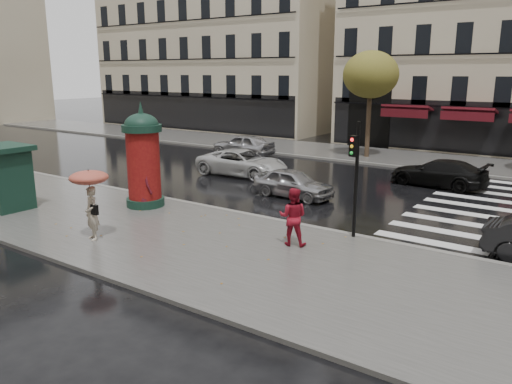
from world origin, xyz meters
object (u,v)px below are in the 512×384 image
Objects in this scene: man_burgundy at (143,183)px; car_white at (242,163)px; woman_red at (293,217)px; car_silver at (293,183)px; car_black at (439,173)px; traffic_light at (355,169)px; morris_column at (143,157)px; newsstand at (5,176)px; woman_umbrella at (90,193)px; car_far_silver at (243,145)px.

car_white is (-0.90, 7.80, -0.42)m from man_burgundy.
man_burgundy is at bearing -22.52° from woman_red.
car_black is (4.63, 5.81, 0.03)m from car_silver.
man_burgundy is at bearing -170.62° from traffic_light.
traffic_light is (8.47, 1.09, 0.28)m from morris_column.
newsstand is (-12.61, -4.49, -0.98)m from traffic_light.
woman_umbrella is at bearing -20.25° from car_black.
traffic_light is at bearing -144.06° from woman_red.
woman_red is 7.07m from man_burgundy.
morris_column is 7.69m from car_white.
newsstand reaches higher than car_black.
car_black is at bearing 65.10° from woman_umbrella.
newsstand reaches higher than car_silver.
car_far_silver is at bearing 109.15° from morris_column.
woman_umbrella is 0.47× the size of car_white.
man_burgundy reaches higher than car_silver.
morris_column is 13.86m from car_black.
car_black is at bearing -110.46° from man_burgundy.
traffic_light reaches higher than woman_red.
newsstand reaches higher than woman_red.
newsstand is at bearing 52.27° from man_burgundy.
woman_red is at bearing -1.81° from car_black.
car_white is at bearing 65.07° from car_silver.
car_far_silver is at bearing 90.90° from newsstand.
woman_umbrella reaches higher than car_white.
man_burgundy is 6.47m from car_silver.
woman_red is (5.52, 3.20, -0.62)m from woman_umbrella.
newsstand is 11.66m from car_silver.
car_silver is at bearing -122.22° from car_white.
woman_red is at bearing -124.70° from traffic_light.
morris_column is at bearing 114.21° from woman_umbrella.
traffic_light is (1.22, 1.76, 1.36)m from woman_red.
car_white is 1.16× the size of car_far_silver.
car_black is at bearing -73.99° from car_white.
woman_red is 0.44× the size of morris_column.
morris_column reaches higher than car_black.
man_burgundy is (-7.06, 0.39, 0.08)m from woman_red.
morris_column is 1.67× the size of newsstand.
woman_umbrella is 0.51× the size of car_black.
car_white is 6.31m from car_far_silver.
car_black is 1.05× the size of car_far_silver.
woman_umbrella reaches higher than car_black.
newsstand is at bearing -37.13° from car_black.
woman_red is 0.37× the size of car_white.
newsstand is at bearing 175.39° from woman_umbrella.
traffic_light is (8.27, 1.37, 1.28)m from man_burgundy.
car_far_silver is (-8.32, 7.65, 0.10)m from car_silver.
car_white is at bearing 144.94° from traffic_light.
morris_column is at bearing -37.51° from man_burgundy.
car_white is at bearing 36.05° from car_far_silver.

